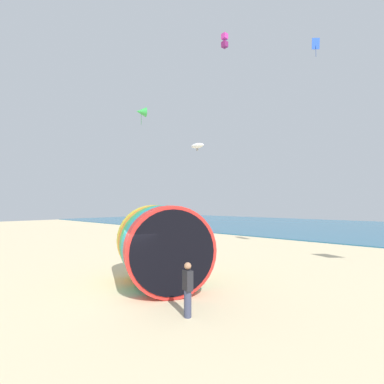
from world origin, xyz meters
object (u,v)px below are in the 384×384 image
kite_green_delta (141,112)px  kite_blue_diamond (316,44)px  giant_inflatable_tube (161,245)px  kite_white_parafoil (197,146)px  kite_magenta_box (225,41)px  kite_handler (188,289)px

kite_green_delta → kite_blue_diamond: (10.47, 8.92, 5.08)m
giant_inflatable_tube → kite_white_parafoil: size_ratio=4.75×
kite_white_parafoil → kite_blue_diamond: size_ratio=0.81×
giant_inflatable_tube → kite_magenta_box: size_ratio=4.32×
giant_inflatable_tube → kite_magenta_box: 20.81m
kite_green_delta → giant_inflatable_tube: bearing=-31.4°
giant_inflatable_tube → kite_magenta_box: (-5.55, 11.86, 16.18)m
kite_handler → kite_green_delta: 17.76m
kite_handler → giant_inflatable_tube: bearing=152.6°
kite_handler → kite_white_parafoil: (-7.97, 9.01, 6.95)m
kite_green_delta → kite_white_parafoil: bearing=19.3°
kite_white_parafoil → kite_magenta_box: size_ratio=0.91×
kite_white_parafoil → kite_magenta_box: (-1.04, 4.65, 10.11)m
kite_white_parafoil → kite_green_delta: (-4.63, -1.62, 3.14)m
kite_white_parafoil → kite_blue_diamond: bearing=51.3°
kite_handler → kite_white_parafoil: kite_white_parafoil is taller
kite_handler → kite_green_delta: (-12.61, 7.38, 10.09)m
kite_green_delta → kite_magenta_box: 10.04m
kite_white_parafoil → kite_blue_diamond: kite_blue_diamond is taller
kite_handler → kite_blue_diamond: (-2.14, 16.30, 15.17)m
giant_inflatable_tube → kite_handler: 4.01m
giant_inflatable_tube → kite_white_parafoil: bearing=122.0°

